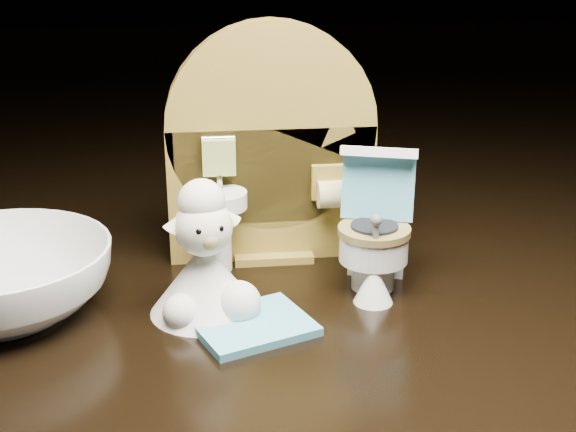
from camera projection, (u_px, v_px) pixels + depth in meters
name	position (u px, v px, depth m)	size (l,w,h in m)	color
backdrop_panel	(270.00, 158.00, 0.50)	(0.13, 0.05, 0.15)	olive
toy_toilet	(376.00, 235.00, 0.47)	(0.05, 0.06, 0.08)	white
bath_mat	(253.00, 325.00, 0.43)	(0.06, 0.05, 0.00)	#52A3BE
toilet_brush	(374.00, 280.00, 0.45)	(0.02, 0.02, 0.05)	white
plush_lamb	(205.00, 268.00, 0.44)	(0.06, 0.06, 0.08)	silver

